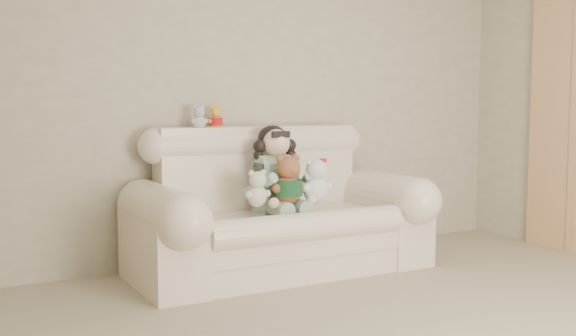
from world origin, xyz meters
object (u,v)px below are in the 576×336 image
(white_cat, at_px, (316,176))
(sofa, at_px, (281,200))
(brown_teddy, at_px, (288,175))
(seated_child, at_px, (276,168))
(cream_teddy, at_px, (257,185))

(white_cat, bearing_deg, sofa, 147.22)
(sofa, relative_size, brown_teddy, 5.12)
(sofa, height_order, brown_teddy, sofa)
(sofa, xyz_separation_m, seated_child, (-0.00, 0.08, 0.22))
(cream_teddy, bearing_deg, brown_teddy, -27.32)
(white_cat, xyz_separation_m, cream_teddy, (-0.44, 0.03, -0.04))
(sofa, xyz_separation_m, brown_teddy, (-0.02, -0.12, 0.19))
(seated_child, bearing_deg, sofa, -95.49)
(sofa, distance_m, cream_teddy, 0.30)
(sofa, bearing_deg, cream_teddy, -155.59)
(sofa, distance_m, seated_child, 0.24)
(seated_child, height_order, cream_teddy, seated_child)
(sofa, xyz_separation_m, white_cat, (0.20, -0.14, 0.17))
(seated_child, distance_m, white_cat, 0.30)
(sofa, bearing_deg, white_cat, -35.03)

